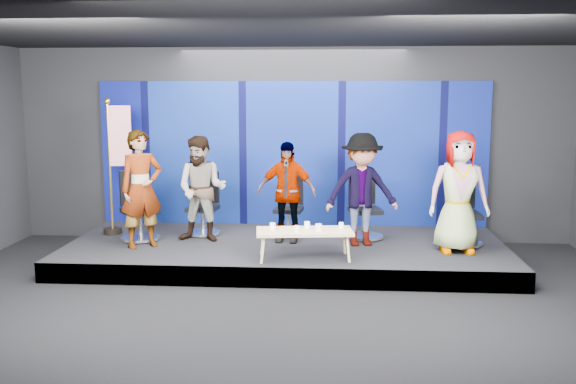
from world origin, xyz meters
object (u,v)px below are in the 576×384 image
at_px(mug_b, 297,229).
at_px(chair_a, 139,217).
at_px(panelist_b, 202,189).
at_px(chair_b, 204,214).
at_px(chair_d, 364,217).
at_px(panelist_e, 459,192).
at_px(chair_c, 289,215).
at_px(coffee_table, 304,232).
at_px(mug_a, 273,226).
at_px(mug_d, 319,228).
at_px(panelist_c, 286,192).
at_px(panelist_a, 141,189).
at_px(flag_stand, 117,163).
at_px(chair_e, 462,221).
at_px(panelist_d, 362,190).
at_px(mug_c, 307,225).
at_px(mug_e, 341,225).

bearing_deg(mug_b, chair_a, 156.86).
bearing_deg(chair_a, panelist_b, -36.96).
bearing_deg(chair_b, panelist_b, -74.55).
height_order(chair_d, panelist_e, panelist_e).
relative_size(chair_c, coffee_table, 0.69).
relative_size(mug_a, mug_d, 0.92).
bearing_deg(panelist_b, panelist_c, 9.66).
xyz_separation_m(panelist_a, mug_a, (2.10, -0.55, -0.44)).
height_order(chair_a, panelist_a, panelist_a).
xyz_separation_m(chair_c, mug_b, (0.23, -1.71, 0.14)).
xyz_separation_m(coffee_table, flag_stand, (-3.25, 1.42, 0.83)).
xyz_separation_m(panelist_a, chair_d, (3.50, 0.86, -0.56)).
bearing_deg(mug_d, chair_c, 108.21).
height_order(panelist_b, panelist_c, panelist_b).
distance_m(panelist_c, chair_e, 2.84).
xyz_separation_m(panelist_d, panelist_e, (1.44, -0.33, 0.03)).
xyz_separation_m(chair_b, panelist_b, (0.08, -0.50, 0.51)).
bearing_deg(panelist_b, panelist_e, 0.27).
distance_m(panelist_d, coffee_table, 1.34).
relative_size(chair_c, mug_a, 10.08).
relative_size(mug_a, mug_b, 1.12).
height_order(chair_d, mug_b, chair_d).
xyz_separation_m(chair_b, panelist_e, (4.09, -0.92, 0.58)).
height_order(chair_b, flag_stand, flag_stand).
xyz_separation_m(panelist_e, coffee_table, (-2.30, -0.57, -0.53)).
bearing_deg(mug_a, mug_c, 14.55).
distance_m(panelist_d, panelist_e, 1.48).
bearing_deg(mug_b, panelist_b, 144.90).
xyz_separation_m(panelist_a, mug_c, (2.60, -0.42, -0.44)).
xyz_separation_m(chair_c, panelist_e, (2.63, -1.01, 0.59)).
bearing_deg(mug_a, panelist_e, 11.80).
bearing_deg(panelist_e, chair_b, 164.59).
height_order(chair_a, panelist_c, panelist_c).
xyz_separation_m(chair_c, coffee_table, (0.33, -1.58, 0.06)).
xyz_separation_m(chair_c, panelist_c, (-0.01, -0.50, 0.48)).
relative_size(panelist_c, chair_d, 1.48).
xyz_separation_m(panelist_e, flag_stand, (-5.55, 0.85, 0.30)).
distance_m(panelist_c, mug_b, 1.27).
distance_m(chair_b, mug_e, 2.69).
bearing_deg(chair_a, mug_a, -60.09).
bearing_deg(chair_b, chair_e, 0.35).
xyz_separation_m(chair_b, mug_b, (1.68, -1.62, 0.12)).
bearing_deg(panelist_d, coffee_table, -145.41).
bearing_deg(chair_d, chair_e, -24.98).
xyz_separation_m(mug_b, flag_stand, (-3.14, 1.55, 0.75)).
xyz_separation_m(chair_b, panelist_c, (1.45, -0.42, 0.47)).
height_order(mug_e, flag_stand, flag_stand).
relative_size(chair_d, chair_e, 0.96).
bearing_deg(chair_d, panelist_a, -178.17).
xyz_separation_m(mug_a, mug_d, (0.67, -0.06, 0.00)).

